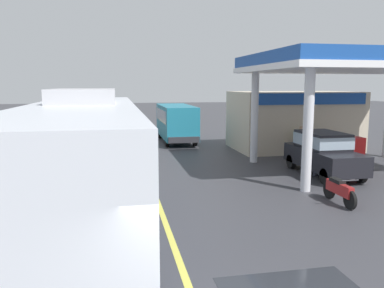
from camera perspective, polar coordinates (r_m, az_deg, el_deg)
ground at (r=24.39m, az=-7.99°, el=-0.34°), size 120.00×120.00×0.00m
lane_divider_stripe at (r=19.47m, az=-7.18°, el=-2.60°), size 0.16×50.00×0.01m
coach_bus_main at (r=9.81m, az=-15.64°, el=-3.80°), size 2.60×11.04×3.69m
gas_station_roadside at (r=22.03m, az=16.96°, el=5.28°), size 9.10×11.95×5.10m
car_at_pump at (r=17.32m, az=18.72°, el=-1.00°), size 1.70×4.20×1.82m
minibus_opposing_lane at (r=26.00m, az=-2.35°, el=3.56°), size 2.04×6.13×2.44m
motorcycle_parked_forecourt at (r=13.39m, az=20.83°, el=-6.35°), size 0.55×1.80×0.92m
pedestrian_near_pump at (r=21.17m, az=15.76°, el=0.60°), size 0.55×0.22×1.66m
pedestrian_by_shop at (r=17.01m, az=17.97°, el=-1.41°), size 0.55×0.22×1.66m
car_trailing_behind_bus at (r=29.15m, az=-12.91°, el=2.99°), size 1.70×4.20×1.82m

